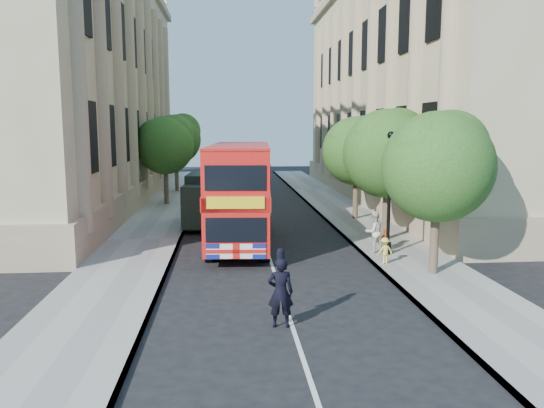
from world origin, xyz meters
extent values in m
plane|color=black|center=(0.00, 0.00, 0.00)|extent=(120.00, 120.00, 0.00)
cube|color=gray|center=(5.75, 10.00, 0.06)|extent=(3.50, 80.00, 0.12)
cube|color=gray|center=(-5.75, 10.00, 0.06)|extent=(3.50, 80.00, 0.12)
cube|color=tan|center=(13.80, 24.00, 9.00)|extent=(12.00, 38.00, 18.00)
cube|color=tan|center=(-13.80, 24.00, 9.00)|extent=(12.00, 38.00, 18.00)
cylinder|color=#473828|center=(5.80, 3.00, 1.43)|extent=(0.32, 0.32, 2.86)
sphere|color=#1B4D19|center=(5.80, 3.00, 4.03)|extent=(4.00, 4.00, 4.00)
sphere|color=#1B4D19|center=(6.40, 3.40, 4.68)|extent=(2.80, 2.80, 2.80)
sphere|color=#1B4D19|center=(5.30, 2.70, 4.55)|extent=(2.60, 2.60, 2.60)
cylinder|color=#473828|center=(5.80, 9.00, 1.50)|extent=(0.32, 0.32, 2.99)
sphere|color=#1B4D19|center=(5.80, 9.00, 4.22)|extent=(4.20, 4.20, 4.20)
sphere|color=#1B4D19|center=(6.40, 9.40, 4.90)|extent=(2.94, 2.94, 2.94)
sphere|color=#1B4D19|center=(5.30, 8.70, 4.76)|extent=(2.73, 2.73, 2.73)
cylinder|color=#473828|center=(5.80, 15.00, 1.45)|extent=(0.32, 0.32, 2.90)
sphere|color=#1B4D19|center=(5.80, 15.00, 4.09)|extent=(4.00, 4.00, 4.00)
sphere|color=#1B4D19|center=(6.40, 15.40, 4.75)|extent=(2.80, 2.80, 2.80)
sphere|color=#1B4D19|center=(5.30, 14.70, 4.62)|extent=(2.60, 2.60, 2.60)
cylinder|color=#473828|center=(-6.00, 22.00, 1.50)|extent=(0.32, 0.32, 2.99)
sphere|color=#1B4D19|center=(-6.00, 22.00, 4.22)|extent=(4.00, 4.00, 4.00)
sphere|color=#1B4D19|center=(-5.40, 22.40, 4.90)|extent=(2.80, 2.80, 2.80)
sphere|color=#1B4D19|center=(-6.50, 21.70, 4.76)|extent=(2.60, 2.60, 2.60)
cylinder|color=#473828|center=(-6.00, 30.00, 1.58)|extent=(0.32, 0.32, 3.17)
sphere|color=#1B4D19|center=(-6.00, 30.00, 4.46)|extent=(4.20, 4.20, 4.20)
sphere|color=#1B4D19|center=(-5.40, 30.40, 5.18)|extent=(2.94, 2.94, 2.94)
sphere|color=#1B4D19|center=(-6.50, 29.70, 5.04)|extent=(2.73, 2.73, 2.73)
cylinder|color=black|center=(5.00, 6.00, 0.37)|extent=(0.30, 0.30, 0.50)
cylinder|color=black|center=(5.00, 6.00, 2.62)|extent=(0.14, 0.14, 5.00)
sphere|color=black|center=(5.00, 6.00, 5.12)|extent=(0.32, 0.32, 0.32)
cube|color=red|center=(-1.12, 9.16, 2.51)|extent=(3.21, 9.99, 4.09)
cube|color=black|center=(-1.12, 9.16, 1.61)|extent=(3.23, 9.37, 0.93)
cube|color=black|center=(-1.12, 9.16, 3.58)|extent=(3.23, 9.37, 0.93)
cube|color=yellow|center=(-1.43, 4.25, 2.64)|extent=(2.18, 0.22, 0.47)
cylinder|color=black|center=(-2.51, 5.77, 0.52)|extent=(0.35, 1.05, 1.04)
cylinder|color=black|center=(-0.17, 5.62, 0.52)|extent=(0.35, 1.05, 1.04)
cylinder|color=black|center=(-2.09, 12.50, 0.52)|extent=(0.35, 1.05, 1.04)
cylinder|color=black|center=(0.25, 12.35, 0.52)|extent=(0.35, 1.05, 1.04)
cube|color=black|center=(-3.00, 12.03, 1.39)|extent=(2.17, 1.98, 2.17)
cube|color=black|center=(-3.05, 11.15, 1.65)|extent=(1.86, 0.21, 0.72)
cube|color=black|center=(-2.86, 14.29, 1.60)|extent=(2.26, 3.42, 2.58)
cube|color=black|center=(-2.90, 13.67, 0.36)|extent=(2.16, 5.06, 0.26)
cylinder|color=black|center=(-3.93, 11.98, 0.41)|extent=(0.28, 0.84, 0.83)
cylinder|color=black|center=(-2.08, 11.87, 0.41)|extent=(0.28, 0.84, 0.83)
cylinder|color=black|center=(-3.73, 15.38, 0.41)|extent=(0.28, 0.84, 0.83)
cylinder|color=black|center=(-1.87, 15.27, 0.41)|extent=(0.28, 0.84, 0.83)
imported|color=black|center=(-0.33, -1.56, 0.97)|extent=(0.74, 0.51, 1.95)
imported|color=beige|center=(4.51, 6.40, 1.01)|extent=(1.02, 0.89, 1.77)
imported|color=orange|center=(5.05, 6.49, 0.61)|extent=(0.62, 0.45, 0.98)
imported|color=#EAD74F|center=(4.40, 4.44, 0.64)|extent=(0.75, 0.54, 1.04)
camera|label=1|loc=(-1.74, -15.42, 5.40)|focal=35.00mm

